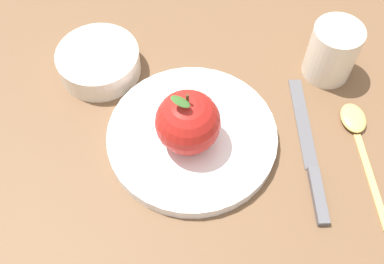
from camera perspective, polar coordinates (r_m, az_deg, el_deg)
The scene contains 7 objects.
ground_plane at distance 0.60m, azimuth 2.00°, elevation -2.49°, with size 2.40×2.40×0.00m, color brown.
dinner_plate at distance 0.60m, azimuth -0.00°, elevation -0.50°, with size 0.22×0.22×0.02m.
apple at distance 0.55m, azimuth -0.52°, elevation 1.22°, with size 0.08×0.08×0.10m.
side_bowl at distance 0.67m, azimuth -11.64°, elevation 8.83°, with size 0.12×0.12×0.04m.
cup at distance 0.67m, azimuth 17.41°, elevation 9.71°, with size 0.07×0.07×0.08m.
knife at distance 0.61m, azimuth 14.65°, elevation -3.26°, with size 0.14×0.19×0.01m.
spoon at distance 0.65m, azimuth 20.03°, elevation 0.05°, with size 0.12×0.16×0.01m.
Camera 1 is at (0.20, 0.22, 0.52)m, focal length 42.49 mm.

